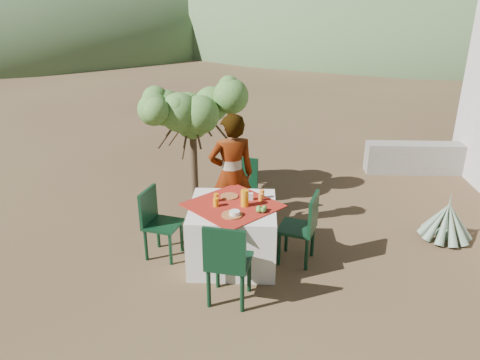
% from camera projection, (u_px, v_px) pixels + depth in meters
% --- Properties ---
extents(ground, '(160.00, 160.00, 0.00)m').
position_uv_depth(ground, '(228.00, 273.00, 5.57)').
color(ground, '#3A261A').
rests_on(ground, ground).
extents(table, '(1.30, 1.30, 0.76)m').
position_uv_depth(table, '(233.00, 233.00, 5.68)').
color(table, silver).
rests_on(table, ground).
extents(chair_far, '(0.52, 0.52, 0.91)m').
position_uv_depth(chair_far, '(241.00, 186.00, 6.69)').
color(chair_far, black).
rests_on(chair_far, ground).
extents(chair_near, '(0.51, 0.51, 0.96)m').
position_uv_depth(chair_near, '(227.00, 260.00, 4.83)').
color(chair_near, black).
rests_on(chair_near, ground).
extents(chair_left, '(0.50, 0.50, 0.89)m').
position_uv_depth(chair_left, '(157.00, 220.00, 5.76)').
color(chair_left, black).
rests_on(chair_left, ground).
extents(chair_right, '(0.53, 0.53, 0.91)m').
position_uv_depth(chair_right, '(303.00, 225.00, 5.61)').
color(chair_right, black).
rests_on(chair_right, ground).
extents(person, '(0.70, 0.56, 1.69)m').
position_uv_depth(person, '(232.00, 175.00, 6.18)').
color(person, '#8C6651').
rests_on(person, ground).
extents(shrub_tree, '(1.45, 1.43, 1.71)m').
position_uv_depth(shrub_tree, '(196.00, 116.00, 7.01)').
color(shrub_tree, '#463523').
rests_on(shrub_tree, ground).
extents(agave, '(0.69, 0.70, 0.74)m').
position_uv_depth(agave, '(447.00, 222.00, 6.24)').
color(agave, slate).
rests_on(agave, ground).
extents(stone_wall, '(2.60, 0.35, 0.55)m').
position_uv_depth(stone_wall, '(439.00, 158.00, 8.46)').
color(stone_wall, gray).
rests_on(stone_wall, ground).
extents(hill_near_left, '(40.00, 40.00, 16.00)m').
position_uv_depth(hill_near_left, '(8.00, 33.00, 33.95)').
color(hill_near_left, '#3C5530').
rests_on(hill_near_left, ground).
extents(hill_near_right, '(48.00, 48.00, 20.00)m').
position_uv_depth(hill_near_right, '(403.00, 28.00, 38.32)').
color(hill_near_right, '#3C5530').
rests_on(hill_near_right, ground).
extents(hill_far_center, '(60.00, 60.00, 24.00)m').
position_uv_depth(hill_far_center, '(223.00, 16.00, 53.71)').
color(hill_far_center, gray).
rests_on(hill_far_center, ground).
extents(plate_far, '(0.22, 0.22, 0.01)m').
position_uv_depth(plate_far, '(229.00, 196.00, 5.74)').
color(plate_far, brown).
rests_on(plate_far, table).
extents(plate_near, '(0.24, 0.24, 0.01)m').
position_uv_depth(plate_near, '(232.00, 215.00, 5.27)').
color(plate_near, brown).
rests_on(plate_near, table).
extents(glass_far, '(0.06, 0.06, 0.10)m').
position_uv_depth(glass_far, '(216.00, 197.00, 5.61)').
color(glass_far, orange).
rests_on(glass_far, table).
extents(glass_near, '(0.06, 0.06, 0.10)m').
position_uv_depth(glass_near, '(216.00, 202.00, 5.48)').
color(glass_near, orange).
rests_on(glass_near, table).
extents(juice_pitcher, '(0.09, 0.09, 0.20)m').
position_uv_depth(juice_pitcher, '(245.00, 198.00, 5.47)').
color(juice_pitcher, orange).
rests_on(juice_pitcher, table).
extents(bowl_plate, '(0.17, 0.17, 0.01)m').
position_uv_depth(bowl_plate, '(235.00, 215.00, 5.27)').
color(bowl_plate, brown).
rests_on(bowl_plate, table).
extents(white_bowl, '(0.12, 0.12, 0.04)m').
position_uv_depth(white_bowl, '(235.00, 213.00, 5.26)').
color(white_bowl, silver).
rests_on(white_bowl, bowl_plate).
extents(jar_left, '(0.06, 0.06, 0.09)m').
position_uv_depth(jar_left, '(261.00, 197.00, 5.63)').
color(jar_left, orange).
rests_on(jar_left, table).
extents(jar_right, '(0.06, 0.06, 0.10)m').
position_uv_depth(jar_right, '(262.00, 194.00, 5.71)').
color(jar_right, orange).
rests_on(jar_right, table).
extents(napkin_holder, '(0.07, 0.04, 0.09)m').
position_uv_depth(napkin_holder, '(250.00, 197.00, 5.65)').
color(napkin_holder, silver).
rests_on(napkin_holder, table).
extents(fruit_cluster, '(0.13, 0.12, 0.06)m').
position_uv_depth(fruit_cluster, '(261.00, 209.00, 5.35)').
color(fruit_cluster, '#4B802E').
rests_on(fruit_cluster, table).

